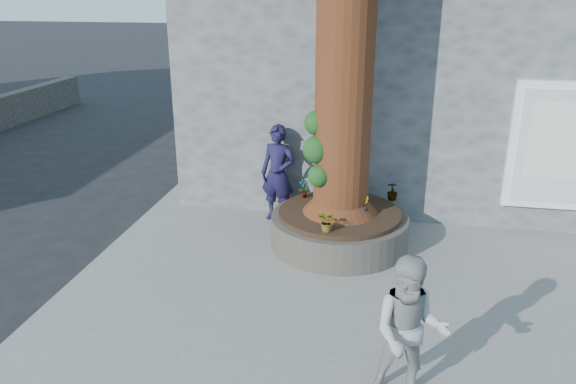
# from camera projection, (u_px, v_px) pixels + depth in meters

# --- Properties ---
(ground) EXTENTS (120.00, 120.00, 0.00)m
(ground) POSITION_uv_depth(u_px,v_px,m) (267.00, 308.00, 7.88)
(ground) COLOR black
(ground) RESTS_ON ground
(pavement) EXTENTS (9.00, 8.00, 0.12)m
(pavement) POSITION_uv_depth(u_px,v_px,m) (378.00, 279.00, 8.52)
(pavement) COLOR slate
(pavement) RESTS_ON ground
(yellow_line) EXTENTS (0.10, 30.00, 0.01)m
(yellow_line) POSITION_uv_depth(u_px,v_px,m) (101.00, 257.00, 9.32)
(yellow_line) COLOR yellow
(yellow_line) RESTS_ON ground
(stone_shop) EXTENTS (10.30, 8.30, 6.30)m
(stone_shop) POSITION_uv_depth(u_px,v_px,m) (438.00, 36.00, 12.99)
(stone_shop) COLOR #4E5154
(stone_shop) RESTS_ON ground
(planter) EXTENTS (2.30, 2.30, 0.60)m
(planter) POSITION_uv_depth(u_px,v_px,m) (339.00, 228.00, 9.44)
(planter) COLOR black
(planter) RESTS_ON pavement
(man) EXTENTS (0.74, 0.57, 1.80)m
(man) POSITION_uv_depth(u_px,v_px,m) (278.00, 174.00, 10.24)
(man) COLOR #151233
(man) RESTS_ON pavement
(woman) EXTENTS (0.81, 0.63, 1.66)m
(woman) POSITION_uv_depth(u_px,v_px,m) (410.00, 332.00, 5.68)
(woman) COLOR #9A9993
(woman) RESTS_ON pavement
(shopping_bag) EXTENTS (0.22, 0.16, 0.28)m
(shopping_bag) POSITION_uv_depth(u_px,v_px,m) (286.00, 215.00, 10.38)
(shopping_bag) COLOR white
(shopping_bag) RESTS_ON pavement
(plant_a) EXTENTS (0.21, 0.21, 0.34)m
(plant_a) POSITION_uv_depth(u_px,v_px,m) (304.00, 189.00, 9.88)
(plant_a) COLOR gray
(plant_a) RESTS_ON planter
(plant_b) EXTENTS (0.26, 0.26, 0.37)m
(plant_b) POSITION_uv_depth(u_px,v_px,m) (363.00, 206.00, 9.05)
(plant_b) COLOR gray
(plant_b) RESTS_ON planter
(plant_c) EXTENTS (0.19, 0.19, 0.33)m
(plant_c) POSITION_uv_depth(u_px,v_px,m) (392.00, 191.00, 9.77)
(plant_c) COLOR gray
(plant_c) RESTS_ON planter
(plant_d) EXTENTS (0.38, 0.38, 0.31)m
(plant_d) POSITION_uv_depth(u_px,v_px,m) (328.00, 222.00, 8.52)
(plant_d) COLOR gray
(plant_d) RESTS_ON planter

